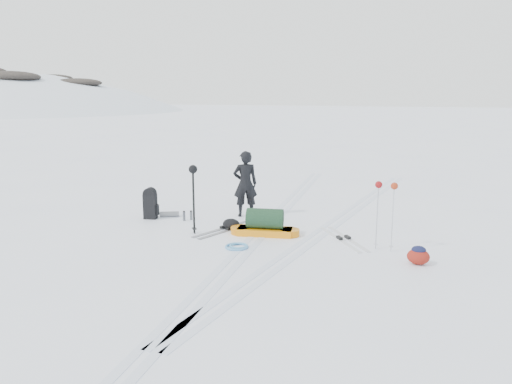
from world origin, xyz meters
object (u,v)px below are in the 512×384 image
pulk_sled (265,225)px  expedition_rucksack (153,204)px  skier (245,184)px  ski_poles_black (193,178)px

pulk_sled → expedition_rucksack: 3.14m
skier → ski_poles_black: bearing=46.7°
expedition_rucksack → ski_poles_black: bearing=-39.9°
skier → expedition_rucksack: (-2.10, -0.99, -0.47)m
pulk_sled → ski_poles_black: ski_poles_black is taller
pulk_sled → skier: bearing=115.1°
skier → expedition_rucksack: 2.37m
skier → ski_poles_black: skier is taller
expedition_rucksack → skier: bearing=14.5°
ski_poles_black → pulk_sled: bearing=12.1°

